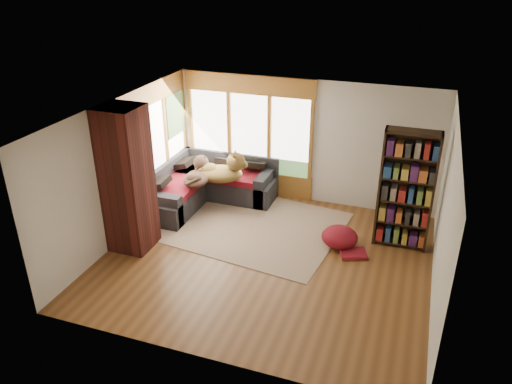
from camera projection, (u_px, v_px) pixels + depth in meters
The scene contains 17 objects.
floor at pixel (266, 259), 8.69m from camera, with size 5.50×5.50×0.00m, color brown.
ceiling at pixel (267, 114), 7.56m from camera, with size 5.50×5.50×0.00m, color white.
wall_back at pixel (304, 142), 10.25m from camera, with size 5.50×0.04×2.60m, color silver.
wall_front at pixel (202, 277), 6.00m from camera, with size 5.50×0.04×2.60m, color silver.
wall_left at pixel (121, 170), 8.94m from camera, with size 0.04×5.00×2.60m, color silver.
wall_right at pixel (445, 218), 7.31m from camera, with size 0.04×5.00×2.60m, color silver.
windows_back at pixel (249, 134), 10.56m from camera, with size 2.82×0.10×1.90m.
windows_left at pixel (156, 145), 9.93m from camera, with size 0.10×2.62×1.90m.
roller_blind at pixel (175, 114), 10.45m from camera, with size 0.03×0.72×0.90m, color #59804A.
brick_chimney at pixel (127, 180), 8.54m from camera, with size 0.70×0.70×2.60m, color #471914.
sectional_sofa at pixel (204, 188), 10.58m from camera, with size 2.20×2.20×0.80m.
area_rug at pixel (248, 224), 9.77m from camera, with size 3.49×2.67×0.01m, color beige.
bookshelf at pixel (406, 190), 8.65m from camera, with size 0.93×0.31×2.18m.
pouf at pixel (340, 236), 9.01m from camera, with size 0.65×0.65×0.35m, color maroon.
dog_tan at pixel (223, 171), 10.12m from camera, with size 1.10×0.84×0.55m.
dog_brindle at pixel (198, 175), 10.05m from camera, with size 0.60×0.88×0.45m.
throw_pillows at pixel (207, 166), 10.39m from camera, with size 1.98×1.68×0.45m.
Camera 1 is at (2.24, -6.97, 4.83)m, focal length 35.00 mm.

